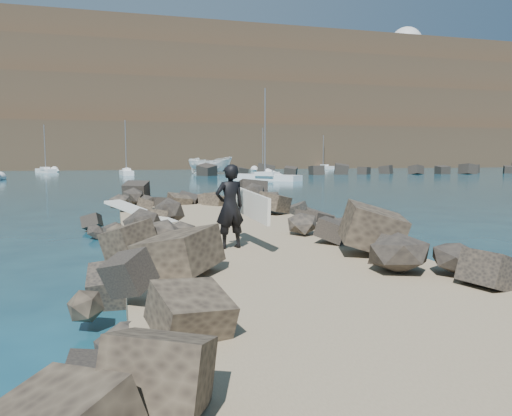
# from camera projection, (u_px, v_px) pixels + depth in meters

# --- Properties ---
(ground) EXTENTS (800.00, 800.00, 0.00)m
(ground) POSITION_uv_depth(u_px,v_px,m) (245.00, 263.00, 12.67)
(ground) COLOR #0F384C
(ground) RESTS_ON ground
(jetty) EXTENTS (6.00, 26.00, 0.60)m
(jetty) POSITION_uv_depth(u_px,v_px,m) (269.00, 268.00, 10.72)
(jetty) COLOR #8C7759
(jetty) RESTS_ON ground
(riprap_left) EXTENTS (2.60, 22.00, 1.00)m
(riprap_left) POSITION_uv_depth(u_px,v_px,m) (129.00, 262.00, 10.40)
(riprap_left) COLOR black
(riprap_left) RESTS_ON ground
(riprap_right) EXTENTS (2.60, 22.00, 1.00)m
(riprap_right) POSITION_uv_depth(u_px,v_px,m) (378.00, 248.00, 11.96)
(riprap_right) COLOR #262321
(riprap_right) RESTS_ON ground
(breakwater_secondary) EXTENTS (52.00, 4.00, 1.20)m
(breakwater_secondary) POSITION_uv_depth(u_px,v_px,m) (380.00, 170.00, 74.67)
(breakwater_secondary) COLOR black
(breakwater_secondary) RESTS_ON ground
(headland) EXTENTS (360.00, 140.00, 32.00)m
(headland) POSITION_uv_depth(u_px,v_px,m) (155.00, 117.00, 166.95)
(headland) COLOR #2D4919
(headland) RESTS_ON ground
(surfboard_resting) EXTENTS (1.98, 2.12, 0.08)m
(surfboard_resting) POSITION_uv_depth(u_px,v_px,m) (141.00, 216.00, 13.79)
(surfboard_resting) COLOR silver
(surfboard_resting) RESTS_ON riprap_left
(boat_imported) EXTENTS (7.11, 3.31, 2.65)m
(boat_imported) POSITION_uv_depth(u_px,v_px,m) (210.00, 165.00, 78.45)
(boat_imported) COLOR white
(boat_imported) RESTS_ON ground
(surfer_with_board) EXTENTS (1.00, 2.37, 1.92)m
(surfer_with_board) POSITION_uv_depth(u_px,v_px,m) (233.00, 206.00, 11.32)
(surfer_with_board) COLOR black
(surfer_with_board) RESTS_ON jetty
(radome) EXTENTS (11.91, 11.91, 18.86)m
(radome) POSITION_uv_depth(u_px,v_px,m) (406.00, 49.00, 186.92)
(radome) COLOR white
(radome) RESTS_ON headland
(sailboat_d) EXTENTS (2.51, 6.64, 7.89)m
(sailboat_d) POSITION_uv_depth(u_px,v_px,m) (263.00, 170.00, 89.12)
(sailboat_d) COLOR white
(sailboat_d) RESTS_ON ground
(sailboat_c) EXTENTS (6.91, 8.13, 10.41)m
(sailboat_c) POSITION_uv_depth(u_px,v_px,m) (265.00, 177.00, 56.40)
(sailboat_c) COLOR white
(sailboat_c) RESTS_ON ground
(sailboat_b) EXTENTS (1.98, 6.77, 8.09)m
(sailboat_b) POSITION_uv_depth(u_px,v_px,m) (126.00, 173.00, 72.80)
(sailboat_b) COLOR white
(sailboat_b) RESTS_ON ground
(sailboat_e) EXTENTS (4.08, 6.64, 8.04)m
(sailboat_e) POSITION_uv_depth(u_px,v_px,m) (46.00, 171.00, 82.53)
(sailboat_e) COLOR white
(sailboat_e) RESTS_ON ground
(sailboat_f) EXTENTS (2.87, 6.15, 7.37)m
(sailboat_f) POSITION_uv_depth(u_px,v_px,m) (323.00, 167.00, 107.79)
(sailboat_f) COLOR white
(sailboat_f) RESTS_ON ground
(headland_buildings) EXTENTS (137.50, 30.50, 5.00)m
(headland_buildings) POSITION_uv_depth(u_px,v_px,m) (178.00, 58.00, 159.45)
(headland_buildings) COLOR white
(headland_buildings) RESTS_ON headland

